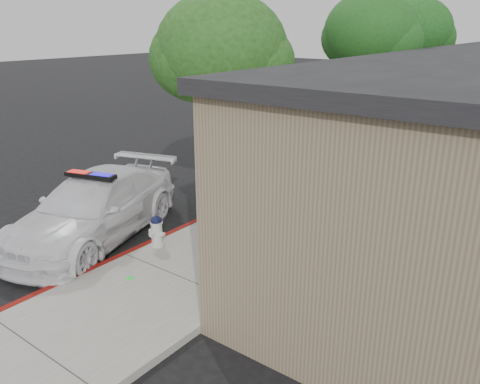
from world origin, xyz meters
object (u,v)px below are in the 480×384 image
object	(u,v)px
fire_hydrant	(157,231)
street_tree_far	(414,33)
street_tree_near	(221,55)
street_tree_mid	(370,36)
police_car	(94,208)

from	to	relation	value
fire_hydrant	street_tree_far	size ratio (longest dim) A/B	0.13
street_tree_near	fire_hydrant	bearing A→B (deg)	-100.46
street_tree_near	street_tree_mid	xyz separation A→B (m)	(0.47, 7.21, 0.29)
street_tree_mid	street_tree_far	size ratio (longest dim) A/B	0.99
street_tree_mid	street_tree_far	world-z (taller)	street_tree_far
street_tree_near	street_tree_far	world-z (taller)	street_tree_far
fire_hydrant	street_tree_mid	xyz separation A→B (m)	(0.83, 9.15, 4.03)
police_car	fire_hydrant	xyz separation A→B (m)	(1.76, 0.36, -0.25)
police_car	street_tree_mid	world-z (taller)	street_tree_mid
police_car	fire_hydrant	bearing A→B (deg)	-5.83
police_car	street_tree_near	xyz separation A→B (m)	(2.12, 2.31, 3.50)
police_car	street_tree_mid	xyz separation A→B (m)	(2.59, 9.51, 3.79)
street_tree_far	police_car	bearing A→B (deg)	-99.56
street_tree_near	street_tree_far	size ratio (longest dim) A/B	0.94
street_tree_far	fire_hydrant	bearing A→B (deg)	-92.66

